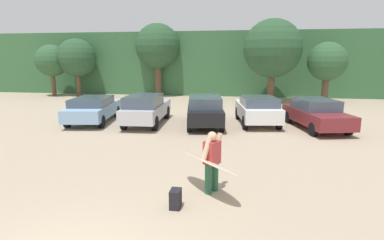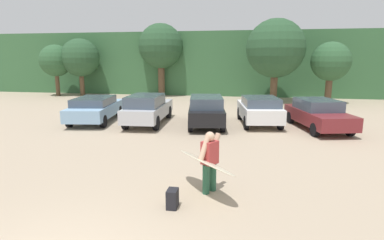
# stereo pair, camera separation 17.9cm
# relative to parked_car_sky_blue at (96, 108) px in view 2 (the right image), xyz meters

# --- Properties ---
(hillside_ridge) EXTENTS (108.00, 12.00, 5.86)m
(hillside_ridge) POSITION_rel_parked_car_sky_blue_xyz_m (5.05, 18.92, 2.18)
(hillside_ridge) COLOR #38663D
(hillside_ridge) RESTS_ON ground_plane
(tree_left) EXTENTS (2.89, 2.89, 4.68)m
(tree_left) POSITION_rel_parked_car_sky_blue_xyz_m (-9.26, 10.75, 2.46)
(tree_left) COLOR brown
(tree_left) RESTS_ON ground_plane
(tree_center_right) EXTENTS (3.48, 3.48, 5.23)m
(tree_center_right) POSITION_rel_parked_car_sky_blue_xyz_m (-7.11, 11.34, 2.72)
(tree_center_right) COLOR brown
(tree_center_right) RESTS_ON ground_plane
(tree_ridge_back) EXTENTS (4.03, 4.03, 6.55)m
(tree_ridge_back) POSITION_rel_parked_car_sky_blue_xyz_m (0.29, 12.42, 3.74)
(tree_ridge_back) COLOR brown
(tree_ridge_back) RESTS_ON ground_plane
(tree_far_right) EXTENTS (4.52, 4.52, 6.45)m
(tree_far_right) POSITION_rel_parked_car_sky_blue_xyz_m (10.22, 9.70, 3.42)
(tree_far_right) COLOR brown
(tree_far_right) RESTS_ON ground_plane
(tree_right) EXTENTS (2.92, 2.92, 4.67)m
(tree_right) POSITION_rel_parked_car_sky_blue_xyz_m (14.29, 9.62, 2.42)
(tree_right) COLOR brown
(tree_right) RESTS_ON ground_plane
(parked_car_sky_blue) EXTENTS (2.60, 4.91, 1.37)m
(parked_car_sky_blue) POSITION_rel_parked_car_sky_blue_xyz_m (0.00, 0.00, 0.00)
(parked_car_sky_blue) COLOR #84ADD1
(parked_car_sky_blue) RESTS_ON ground_plane
(parked_car_silver) EXTENTS (1.97, 4.83, 1.59)m
(parked_car_silver) POSITION_rel_parked_car_sky_blue_xyz_m (3.03, -0.11, 0.09)
(parked_car_silver) COLOR silver
(parked_car_silver) RESTS_ON ground_plane
(parked_car_black) EXTENTS (2.33, 4.37, 1.55)m
(parked_car_black) POSITION_rel_parked_car_sky_blue_xyz_m (6.14, -0.08, 0.08)
(parked_car_black) COLOR black
(parked_car_black) RESTS_ON ground_plane
(parked_car_white) EXTENTS (2.41, 4.27, 1.48)m
(parked_car_white) POSITION_rel_parked_car_sky_blue_xyz_m (8.83, 0.80, 0.05)
(parked_car_white) COLOR white
(parked_car_white) RESTS_ON ground_plane
(parked_car_maroon) EXTENTS (2.82, 4.74, 1.46)m
(parked_car_maroon) POSITION_rel_parked_car_sky_blue_xyz_m (11.64, 0.25, 0.01)
(parked_car_maroon) COLOR maroon
(parked_car_maroon) RESTS_ON ground_plane
(person_adult) EXTENTS (0.55, 0.77, 1.62)m
(person_adult) POSITION_rel_parked_car_sky_blue_xyz_m (7.29, -8.10, 0.16)
(person_adult) COLOR #26593F
(person_adult) RESTS_ON ground_plane
(surfboard_cream) EXTENTS (1.98, 2.11, 0.33)m
(surfboard_cream) POSITION_rel_parked_car_sky_blue_xyz_m (7.20, -8.24, 0.11)
(surfboard_cream) COLOR beige
(backpack_dropped) EXTENTS (0.24, 0.34, 0.45)m
(backpack_dropped) POSITION_rel_parked_car_sky_blue_xyz_m (6.55, -9.13, -0.53)
(backpack_dropped) COLOR black
(backpack_dropped) RESTS_ON ground_plane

